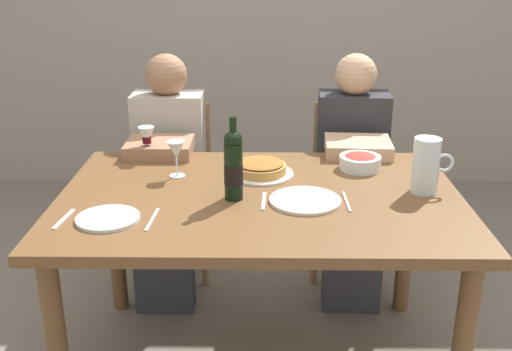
{
  "coord_description": "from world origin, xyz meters",
  "views": [
    {
      "loc": [
        0.01,
        -2.1,
        1.62
      ],
      "look_at": [
        -0.02,
        0.07,
        0.81
      ],
      "focal_mm": 42.75,
      "sensor_mm": 36.0,
      "label": 1
    }
  ],
  "objects_px": {
    "wine_glass_right_diner": "(176,151)",
    "diner_right": "(353,171)",
    "dinner_plate_right_setting": "(305,200)",
    "chair_right": "(347,177)",
    "baked_tart": "(260,168)",
    "dining_table": "(260,217)",
    "chair_left": "(175,177)",
    "dinner_plate_left_setting": "(108,218)",
    "diner_left": "(167,171)",
    "salad_bowl": "(360,161)",
    "wine_bottle": "(233,165)",
    "wine_glass_left_diner": "(147,137)",
    "water_pitcher": "(426,169)"
  },
  "relations": [
    {
      "from": "diner_left",
      "to": "diner_right",
      "type": "xyz_separation_m",
      "value": [
        0.89,
        0.02,
        0.0
      ]
    },
    {
      "from": "dinner_plate_left_setting",
      "to": "chair_right",
      "type": "bearing_deg",
      "value": 49.41
    },
    {
      "from": "dining_table",
      "to": "wine_glass_right_diner",
      "type": "distance_m",
      "value": 0.43
    },
    {
      "from": "dinner_plate_right_setting",
      "to": "dinner_plate_left_setting",
      "type": "bearing_deg",
      "value": -166.34
    },
    {
      "from": "wine_glass_left_diner",
      "to": "wine_glass_right_diner",
      "type": "xyz_separation_m",
      "value": [
        0.16,
        -0.22,
        0.01
      ]
    },
    {
      "from": "wine_bottle",
      "to": "wine_glass_left_diner",
      "type": "bearing_deg",
      "value": 131.55
    },
    {
      "from": "wine_glass_left_diner",
      "to": "diner_left",
      "type": "relative_size",
      "value": 0.12
    },
    {
      "from": "water_pitcher",
      "to": "dining_table",
      "type": "bearing_deg",
      "value": -177.0
    },
    {
      "from": "wine_glass_left_diner",
      "to": "chair_right",
      "type": "height_order",
      "value": "wine_glass_left_diner"
    },
    {
      "from": "wine_bottle",
      "to": "salad_bowl",
      "type": "xyz_separation_m",
      "value": [
        0.51,
        0.33,
        -0.1
      ]
    },
    {
      "from": "baked_tart",
      "to": "chair_right",
      "type": "height_order",
      "value": "chair_right"
    },
    {
      "from": "water_pitcher",
      "to": "salad_bowl",
      "type": "distance_m",
      "value": 0.33
    },
    {
      "from": "diner_left",
      "to": "wine_glass_left_diner",
      "type": "bearing_deg",
      "value": 80.04
    },
    {
      "from": "water_pitcher",
      "to": "baked_tart",
      "type": "bearing_deg",
      "value": 164.19
    },
    {
      "from": "wine_glass_left_diner",
      "to": "chair_left",
      "type": "height_order",
      "value": "wine_glass_left_diner"
    },
    {
      "from": "wine_glass_left_diner",
      "to": "chair_right",
      "type": "bearing_deg",
      "value": 27.31
    },
    {
      "from": "dinner_plate_left_setting",
      "to": "dinner_plate_right_setting",
      "type": "distance_m",
      "value": 0.7
    },
    {
      "from": "dinner_plate_left_setting",
      "to": "dinner_plate_right_setting",
      "type": "relative_size",
      "value": 0.83
    },
    {
      "from": "chair_right",
      "to": "dining_table",
      "type": "bearing_deg",
      "value": 66.17
    },
    {
      "from": "baked_tart",
      "to": "salad_bowl",
      "type": "distance_m",
      "value": 0.42
    },
    {
      "from": "wine_glass_left_diner",
      "to": "diner_right",
      "type": "distance_m",
      "value": 1.0
    },
    {
      "from": "water_pitcher",
      "to": "chair_left",
      "type": "xyz_separation_m",
      "value": [
        -1.07,
        0.84,
        -0.36
      ]
    },
    {
      "from": "wine_glass_left_diner",
      "to": "diner_right",
      "type": "bearing_deg",
      "value": 15.11
    },
    {
      "from": "wine_bottle",
      "to": "dinner_plate_right_setting",
      "type": "xyz_separation_m",
      "value": [
        0.26,
        -0.03,
        -0.12
      ]
    },
    {
      "from": "wine_glass_left_diner",
      "to": "chair_right",
      "type": "relative_size",
      "value": 0.17
    },
    {
      "from": "wine_glass_left_diner",
      "to": "wine_glass_right_diner",
      "type": "height_order",
      "value": "wine_glass_right_diner"
    },
    {
      "from": "dinner_plate_left_setting",
      "to": "baked_tart",
      "type": "bearing_deg",
      "value": 41.04
    },
    {
      "from": "wine_bottle",
      "to": "baked_tart",
      "type": "relative_size",
      "value": 1.15
    },
    {
      "from": "wine_glass_right_diner",
      "to": "diner_right",
      "type": "distance_m",
      "value": 0.94
    },
    {
      "from": "water_pitcher",
      "to": "chair_left",
      "type": "relative_size",
      "value": 0.24
    },
    {
      "from": "wine_glass_left_diner",
      "to": "chair_left",
      "type": "relative_size",
      "value": 0.17
    },
    {
      "from": "water_pitcher",
      "to": "dinner_plate_right_setting",
      "type": "bearing_deg",
      "value": -167.07
    },
    {
      "from": "dinner_plate_left_setting",
      "to": "chair_left",
      "type": "height_order",
      "value": "chair_left"
    },
    {
      "from": "diner_left",
      "to": "wine_glass_right_diner",
      "type": "bearing_deg",
      "value": 104.41
    },
    {
      "from": "diner_right",
      "to": "wine_glass_right_diner",
      "type": "bearing_deg",
      "value": 34.18
    },
    {
      "from": "chair_left",
      "to": "diner_left",
      "type": "relative_size",
      "value": 0.75
    },
    {
      "from": "dinner_plate_right_setting",
      "to": "chair_right",
      "type": "height_order",
      "value": "chair_right"
    },
    {
      "from": "wine_glass_right_diner",
      "to": "diner_left",
      "type": "distance_m",
      "value": 0.53
    },
    {
      "from": "water_pitcher",
      "to": "baked_tart",
      "type": "relative_size",
      "value": 0.79
    },
    {
      "from": "dinner_plate_left_setting",
      "to": "chair_right",
      "type": "relative_size",
      "value": 0.25
    },
    {
      "from": "wine_glass_left_diner",
      "to": "chair_right",
      "type": "distance_m",
      "value": 1.13
    },
    {
      "from": "diner_right",
      "to": "diner_left",
      "type": "bearing_deg",
      "value": 4.27
    },
    {
      "from": "baked_tart",
      "to": "salad_bowl",
      "type": "xyz_separation_m",
      "value": [
        0.42,
        0.08,
        0.01
      ]
    },
    {
      "from": "diner_left",
      "to": "chair_right",
      "type": "relative_size",
      "value": 1.33
    },
    {
      "from": "wine_glass_right_diner",
      "to": "diner_right",
      "type": "bearing_deg",
      "value": 31.04
    },
    {
      "from": "dining_table",
      "to": "chair_left",
      "type": "relative_size",
      "value": 1.72
    },
    {
      "from": "wine_bottle",
      "to": "diner_left",
      "type": "distance_m",
      "value": 0.82
    },
    {
      "from": "dinner_plate_right_setting",
      "to": "wine_glass_right_diner",
      "type": "bearing_deg",
      "value": 152.41
    },
    {
      "from": "dining_table",
      "to": "chair_left",
      "type": "bearing_deg",
      "value": 117.19
    },
    {
      "from": "baked_tart",
      "to": "chair_right",
      "type": "distance_m",
      "value": 0.87
    }
  ]
}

